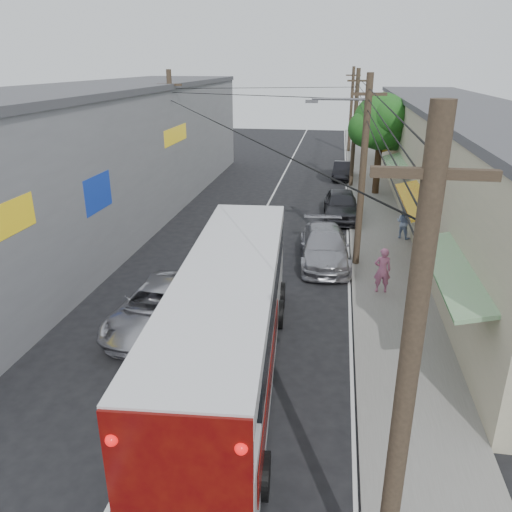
{
  "coord_description": "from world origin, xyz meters",
  "views": [
    {
      "loc": [
        4.12,
        -7.76,
        8.36
      ],
      "look_at": [
        1.47,
        8.61,
        1.9
      ],
      "focal_mm": 35.0,
      "sensor_mm": 36.0,
      "label": 1
    }
  ],
  "objects_px": {
    "jeepney": "(158,307)",
    "parked_car_mid": "(341,205)",
    "parked_suv": "(324,246)",
    "coach_bus": "(230,319)",
    "parked_car_far": "(343,171)",
    "pedestrian_far": "(404,222)",
    "pedestrian_near": "(382,270)"
  },
  "relations": [
    {
      "from": "jeepney",
      "to": "pedestrian_far",
      "type": "relative_size",
      "value": 3.15
    },
    {
      "from": "jeepney",
      "to": "coach_bus",
      "type": "bearing_deg",
      "value": -33.97
    },
    {
      "from": "coach_bus",
      "to": "jeepney",
      "type": "xyz_separation_m",
      "value": [
        -2.98,
        2.34,
        -1.06
      ]
    },
    {
      "from": "coach_bus",
      "to": "pedestrian_near",
      "type": "bearing_deg",
      "value": 48.94
    },
    {
      "from": "parked_car_far",
      "to": "pedestrian_far",
      "type": "distance_m",
      "value": 14.17
    },
    {
      "from": "jeepney",
      "to": "parked_car_mid",
      "type": "xyz_separation_m",
      "value": [
        6.02,
        13.59,
        0.1
      ]
    },
    {
      "from": "jeepney",
      "to": "pedestrian_near",
      "type": "distance_m",
      "value": 8.45
    },
    {
      "from": "jeepney",
      "to": "parked_car_mid",
      "type": "bearing_deg",
      "value": 70.3
    },
    {
      "from": "parked_suv",
      "to": "parked_car_mid",
      "type": "distance_m",
      "value": 6.94
    },
    {
      "from": "coach_bus",
      "to": "parked_suv",
      "type": "xyz_separation_m",
      "value": [
        2.32,
        9.04,
        -1.01
      ]
    },
    {
      "from": "parked_suv",
      "to": "coach_bus",
      "type": "bearing_deg",
      "value": -108.97
    },
    {
      "from": "parked_suv",
      "to": "parked_car_far",
      "type": "height_order",
      "value": "parked_suv"
    },
    {
      "from": "jeepney",
      "to": "parked_car_far",
      "type": "distance_m",
      "value": 24.94
    },
    {
      "from": "parked_car_far",
      "to": "pedestrian_near",
      "type": "distance_m",
      "value": 20.5
    },
    {
      "from": "parked_car_far",
      "to": "parked_suv",
      "type": "bearing_deg",
      "value": -88.98
    },
    {
      "from": "jeepney",
      "to": "parked_suv",
      "type": "bearing_deg",
      "value": 55.8
    },
    {
      "from": "jeepney",
      "to": "parked_car_mid",
      "type": "relative_size",
      "value": 1.07
    },
    {
      "from": "parked_suv",
      "to": "parked_car_far",
      "type": "xyz_separation_m",
      "value": [
        0.8,
        17.49,
        -0.12
      ]
    },
    {
      "from": "coach_bus",
      "to": "parked_suv",
      "type": "bearing_deg",
      "value": 71.58
    },
    {
      "from": "parked_suv",
      "to": "jeepney",
      "type": "bearing_deg",
      "value": -132.96
    },
    {
      "from": "coach_bus",
      "to": "jeepney",
      "type": "relative_size",
      "value": 2.34
    },
    {
      "from": "parked_suv",
      "to": "parked_car_mid",
      "type": "relative_size",
      "value": 1.09
    },
    {
      "from": "pedestrian_far",
      "to": "parked_car_far",
      "type": "bearing_deg",
      "value": -43.81
    },
    {
      "from": "coach_bus",
      "to": "jeepney",
      "type": "bearing_deg",
      "value": 137.82
    },
    {
      "from": "parked_car_mid",
      "to": "jeepney",
      "type": "bearing_deg",
      "value": -116.41
    },
    {
      "from": "coach_bus",
      "to": "parked_car_far",
      "type": "relative_size",
      "value": 3.11
    },
    {
      "from": "coach_bus",
      "to": "pedestrian_far",
      "type": "distance_m",
      "value": 14.11
    },
    {
      "from": "jeepney",
      "to": "parked_car_mid",
      "type": "distance_m",
      "value": 14.87
    },
    {
      "from": "parked_car_far",
      "to": "pedestrian_near",
      "type": "height_order",
      "value": "pedestrian_near"
    },
    {
      "from": "parked_car_mid",
      "to": "parked_car_far",
      "type": "height_order",
      "value": "parked_car_mid"
    },
    {
      "from": "coach_bus",
      "to": "pedestrian_near",
      "type": "height_order",
      "value": "coach_bus"
    },
    {
      "from": "parked_car_far",
      "to": "jeepney",
      "type": "bearing_deg",
      "value": -100.52
    }
  ]
}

